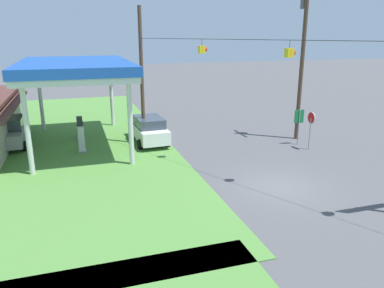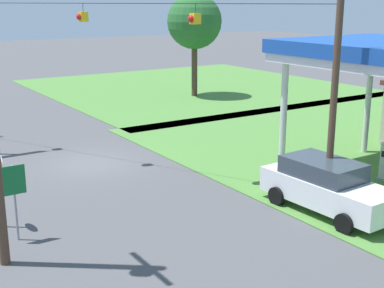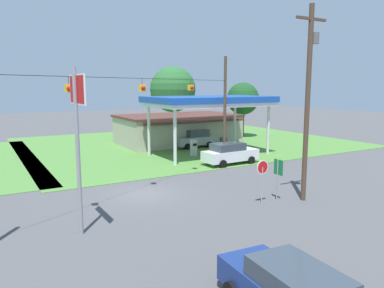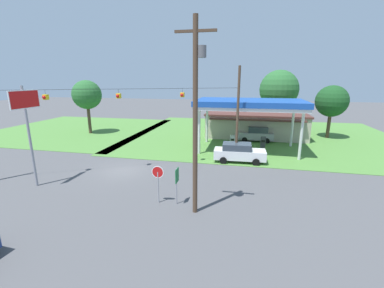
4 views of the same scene
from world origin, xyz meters
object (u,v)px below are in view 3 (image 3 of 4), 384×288
Objects in this scene: gas_station_canopy at (209,102)px; car_at_pumps_rear at (195,138)px; tree_behind_station at (173,89)px; tree_far_back at (243,99)px; stop_sign_overhead at (78,114)px; utility_pole_main at (308,94)px; car_at_pumps_front at (230,153)px; gas_station_store at (178,129)px; fuel_pump_near at (194,149)px; route_sign at (278,171)px; fuel_pump_far at (223,146)px; stop_sign_roadside at (262,172)px.

gas_station_canopy is 2.61× the size of car_at_pumps_rear.
tree_far_back is at bearing -54.40° from tree_behind_station.
tree_behind_station reaches higher than stop_sign_overhead.
utility_pole_main is at bearing -6.21° from stop_sign_overhead.
tree_far_back is at bearing 46.54° from car_at_pumps_front.
car_at_pumps_front is at bearing -97.98° from gas_station_store.
fuel_pump_near is 0.22× the size of stop_sign_overhead.
utility_pole_main reaches higher than car_at_pumps_front.
car_at_pumps_rear is (1.07, 4.51, -4.12)m from gas_station_canopy.
car_at_pumps_front is at bearing -78.71° from fuel_pump_near.
utility_pole_main is (1.36, -0.75, 4.39)m from route_sign.
tree_far_back reaches higher than gas_station_store.
gas_station_store is 3.05× the size of car_at_pumps_rear.
utility_pole_main is (-1.27, -14.86, 5.34)m from fuel_pump_near.
fuel_pump_far is 0.65× the size of stop_sign_roadside.
route_sign is 0.26× the size of tree_behind_station.
gas_station_canopy is at bearing 75.71° from car_at_pumps_rear.
gas_station_store is 5.37× the size of stop_sign_roadside.
route_sign is at bearing -3.13° from stop_sign_overhead.
stop_sign_roadside is 0.23× the size of utility_pole_main.
gas_station_canopy is 7.12× the size of fuel_pump_near.
tree_far_back is (8.93, 8.54, 4.17)m from fuel_pump_far.
tree_far_back is (12.30, 8.54, 4.17)m from fuel_pump_near.
gas_station_canopy reaches higher than car_at_pumps_rear.
car_at_pumps_rear is at bearing -109.50° from stop_sign_roadside.
car_at_pumps_front is at bearing -116.21° from stop_sign_roadside.
gas_station_store is 12.81m from car_at_pumps_front.
fuel_pump_near is 15.54m from tree_far_back.
fuel_pump_near is 0.15× the size of utility_pole_main.
gas_station_store is 8.64m from fuel_pump_near.
fuel_pump_far is at bearing -100.40° from tree_behind_station.
car_at_pumps_front is (-2.47, -4.51, 0.18)m from fuel_pump_far.
utility_pole_main is at bearing -104.18° from car_at_pumps_front.
tree_far_back is at bearing 2.24° from gas_station_store.
utility_pole_main is at bearing -101.26° from gas_station_canopy.
tree_behind_station reaches higher than gas_station_canopy.
fuel_pump_near is at bearing 57.64° from car_at_pumps_rear.
route_sign is (-5.39, -18.62, 0.72)m from car_at_pumps_rear.
tree_far_back is (10.61, 8.54, -0.17)m from gas_station_canopy.
tree_far_back is at bearing 34.77° from fuel_pump_near.
stop_sign_roadside reaches higher than car_at_pumps_front.
car_at_pumps_front is 9.20m from car_at_pumps_rear.
car_at_pumps_rear is 24.78m from stop_sign_overhead.
utility_pole_main reaches higher than tree_behind_station.
gas_station_canopy is at bearing 0.05° from fuel_pump_near.
gas_station_store is 8.24m from fuel_pump_far.
fuel_pump_near is 18.70m from tree_behind_station.
car_at_pumps_front is (-0.78, -4.51, -4.16)m from gas_station_canopy.
fuel_pump_near is 0.33× the size of car_at_pumps_front.
car_at_pumps_front is 0.45× the size of utility_pole_main.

